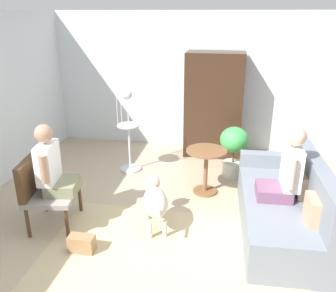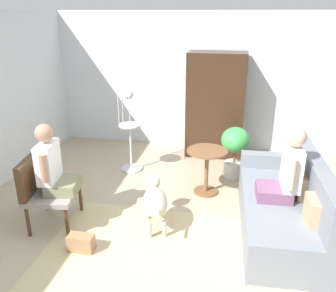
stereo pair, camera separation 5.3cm
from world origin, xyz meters
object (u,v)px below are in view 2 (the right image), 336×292
couch (285,207)px  round_end_table (207,165)px  dog (155,200)px  handbag (81,243)px  bird_cage_stand (130,133)px  armoire_cabinet (215,105)px  potted_plant (235,147)px  person_on_armchair (52,165)px  armchair (43,185)px  person_on_couch (287,170)px

couch → round_end_table: size_ratio=2.98×
dog → handbag: bearing=-137.4°
bird_cage_stand → armoire_cabinet: (1.29, 1.00, 0.27)m
bird_cage_stand → potted_plant: bird_cage_stand is taller
couch → person_on_armchair: size_ratio=2.35×
armchair → bird_cage_stand: bird_cage_stand is taller
person_on_couch → bird_cage_stand: size_ratio=0.65×
potted_plant → bird_cage_stand: bearing=-178.4°
dog → potted_plant: size_ratio=1.04×
person_on_couch → bird_cage_stand: bearing=148.6°
armoire_cabinet → couch: bearing=-66.6°
armchair → bird_cage_stand: 1.84m
potted_plant → handbag: bearing=-125.7°
couch → armchair: size_ratio=2.23×
bird_cage_stand → armoire_cabinet: 1.66m
dog → armoire_cabinet: armoire_cabinet is taller
bird_cage_stand → potted_plant: size_ratio=1.63×
bird_cage_stand → armoire_cabinet: size_ratio=0.73×
person_on_couch → armoire_cabinet: 2.57m
person_on_armchair → bird_cage_stand: size_ratio=0.62×
person_on_couch → potted_plant: size_ratio=1.05×
person_on_armchair → bird_cage_stand: bird_cage_stand is taller
person_on_couch → round_end_table: bearing=139.8°
couch → person_on_armchair: 2.81m
bird_cage_stand → handbag: 2.26m
couch → handbag: (-2.23, -0.83, -0.23)m
person_on_couch → armoire_cabinet: (-0.97, 2.38, 0.11)m
person_on_couch → bird_cage_stand: 2.66m
armchair → potted_plant: 2.88m
person_on_armchair → armoire_cabinet: (1.72, 2.71, 0.13)m
couch → bird_cage_stand: bearing=149.7°
bird_cage_stand → round_end_table: bearing=-23.5°
bird_cage_stand → handbag: (0.08, -2.18, -0.56)m
person_on_couch → person_on_armchair: bearing=-172.9°
person_on_armchair → bird_cage_stand: bearing=75.9°
armchair → person_on_armchair: size_ratio=1.06×
armoire_cabinet → handbag: bearing=-110.9°
person_on_armchair → round_end_table: bearing=33.6°
couch → dog: 1.55m
armchair → handbag: size_ratio=3.12×
armchair → bird_cage_stand: (0.57, 1.74, 0.12)m
couch → armoire_cabinet: bearing=113.4°
couch → potted_plant: 1.54m
couch → armoire_cabinet: 2.63m
armchair → dog: armchair is taller
round_end_table → person_on_couch: bearing=-40.2°
dog → armoire_cabinet: bearing=78.4°
dog → bird_cage_stand: size_ratio=0.64×
couch → handbag: bearing=-159.6°
round_end_table → bird_cage_stand: bearing=156.5°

